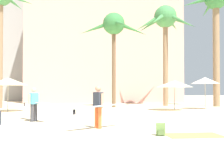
{
  "coord_description": "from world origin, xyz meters",
  "views": [
    {
      "loc": [
        -0.6,
        -6.75,
        1.55
      ],
      "look_at": [
        0.95,
        5.42,
        1.79
      ],
      "focal_mm": 44.65,
      "sensor_mm": 36.0,
      "label": 1
    }
  ],
  "objects_px": {
    "beach_towel": "(194,135)",
    "cafe_umbrella_0": "(174,84)",
    "palm_tree_center": "(216,12)",
    "cafe_umbrella_2": "(8,81)",
    "palm_tree_far_left": "(114,28)",
    "person_mid_center": "(98,105)",
    "cafe_umbrella_3": "(205,80)",
    "backpack": "(161,130)",
    "person_mid_right": "(34,103)",
    "palm_tree_right": "(1,4)",
    "palm_tree_left": "(165,23)"
  },
  "relations": [
    {
      "from": "palm_tree_center",
      "to": "person_mid_center",
      "type": "distance_m",
      "value": 19.05
    },
    {
      "from": "palm_tree_center",
      "to": "cafe_umbrella_0",
      "type": "height_order",
      "value": "palm_tree_center"
    },
    {
      "from": "palm_tree_center",
      "to": "person_mid_right",
      "type": "bearing_deg",
      "value": -145.82
    },
    {
      "from": "palm_tree_left",
      "to": "cafe_umbrella_2",
      "type": "xyz_separation_m",
      "value": [
        -13.03,
        -5.26,
        -5.7
      ]
    },
    {
      "from": "palm_tree_left",
      "to": "cafe_umbrella_3",
      "type": "xyz_separation_m",
      "value": [
        1.68,
        -4.63,
        -5.56
      ]
    },
    {
      "from": "cafe_umbrella_0",
      "to": "person_mid_center",
      "type": "height_order",
      "value": "cafe_umbrella_0"
    },
    {
      "from": "beach_towel",
      "to": "person_mid_center",
      "type": "height_order",
      "value": "person_mid_center"
    },
    {
      "from": "palm_tree_left",
      "to": "person_mid_center",
      "type": "relative_size",
      "value": 3.76
    },
    {
      "from": "cafe_umbrella_3",
      "to": "beach_towel",
      "type": "bearing_deg",
      "value": -117.38
    },
    {
      "from": "palm_tree_left",
      "to": "cafe_umbrella_3",
      "type": "distance_m",
      "value": 7.43
    },
    {
      "from": "cafe_umbrella_2",
      "to": "backpack",
      "type": "distance_m",
      "value": 13.46
    },
    {
      "from": "palm_tree_center",
      "to": "cafe_umbrella_3",
      "type": "distance_m",
      "value": 7.55
    },
    {
      "from": "palm_tree_center",
      "to": "palm_tree_right",
      "type": "relative_size",
      "value": 1.05
    },
    {
      "from": "palm_tree_center",
      "to": "beach_towel",
      "type": "relative_size",
      "value": 5.9
    },
    {
      "from": "palm_tree_far_left",
      "to": "cafe_umbrella_0",
      "type": "bearing_deg",
      "value": -46.83
    },
    {
      "from": "person_mid_center",
      "to": "person_mid_right",
      "type": "xyz_separation_m",
      "value": [
        -2.88,
        2.97,
        -0.02
      ]
    },
    {
      "from": "cafe_umbrella_0",
      "to": "backpack",
      "type": "bearing_deg",
      "value": -112.19
    },
    {
      "from": "cafe_umbrella_0",
      "to": "beach_towel",
      "type": "xyz_separation_m",
      "value": [
        -3.24,
        -10.79,
        -1.95
      ]
    },
    {
      "from": "beach_towel",
      "to": "person_mid_center",
      "type": "xyz_separation_m",
      "value": [
        -3.06,
        1.98,
        0.91
      ]
    },
    {
      "from": "backpack",
      "to": "person_mid_center",
      "type": "height_order",
      "value": "person_mid_center"
    },
    {
      "from": "person_mid_center",
      "to": "cafe_umbrella_3",
      "type": "bearing_deg",
      "value": 13.11
    },
    {
      "from": "palm_tree_right",
      "to": "cafe_umbrella_2",
      "type": "distance_m",
      "value": 7.69
    },
    {
      "from": "cafe_umbrella_3",
      "to": "backpack",
      "type": "relative_size",
      "value": 5.95
    },
    {
      "from": "palm_tree_right",
      "to": "cafe_umbrella_3",
      "type": "bearing_deg",
      "value": -11.14
    },
    {
      "from": "cafe_umbrella_0",
      "to": "cafe_umbrella_3",
      "type": "bearing_deg",
      "value": 18.64
    },
    {
      "from": "backpack",
      "to": "person_mid_right",
      "type": "bearing_deg",
      "value": -121.75
    },
    {
      "from": "backpack",
      "to": "person_mid_right",
      "type": "xyz_separation_m",
      "value": [
        -4.83,
        4.84,
        0.7
      ]
    },
    {
      "from": "beach_towel",
      "to": "cafe_umbrella_0",
      "type": "bearing_deg",
      "value": 73.28
    },
    {
      "from": "cafe_umbrella_3",
      "to": "beach_towel",
      "type": "height_order",
      "value": "cafe_umbrella_3"
    },
    {
      "from": "palm_tree_far_left",
      "to": "beach_towel",
      "type": "height_order",
      "value": "palm_tree_far_left"
    },
    {
      "from": "palm_tree_center",
      "to": "backpack",
      "type": "bearing_deg",
      "value": -123.53
    },
    {
      "from": "person_mid_center",
      "to": "person_mid_right",
      "type": "height_order",
      "value": "person_mid_center"
    },
    {
      "from": "palm_tree_far_left",
      "to": "palm_tree_left",
      "type": "xyz_separation_m",
      "value": [
        5.08,
        1.41,
        0.93
      ]
    },
    {
      "from": "cafe_umbrella_2",
      "to": "beach_towel",
      "type": "xyz_separation_m",
      "value": [
        8.63,
        -11.12,
        -2.09
      ]
    },
    {
      "from": "backpack",
      "to": "palm_tree_left",
      "type": "bearing_deg",
      "value": 174.55
    },
    {
      "from": "cafe_umbrella_2",
      "to": "palm_tree_left",
      "type": "bearing_deg",
      "value": 21.99
    },
    {
      "from": "beach_towel",
      "to": "person_mid_center",
      "type": "bearing_deg",
      "value": 147.07
    },
    {
      "from": "cafe_umbrella_0",
      "to": "beach_towel",
      "type": "relative_size",
      "value": 1.47
    },
    {
      "from": "palm_tree_center",
      "to": "cafe_umbrella_2",
      "type": "relative_size",
      "value": 4.04
    },
    {
      "from": "person_mid_right",
      "to": "backpack",
      "type": "bearing_deg",
      "value": 1.52
    },
    {
      "from": "cafe_umbrella_2",
      "to": "beach_towel",
      "type": "relative_size",
      "value": 1.46
    },
    {
      "from": "palm_tree_left",
      "to": "backpack",
      "type": "bearing_deg",
      "value": -108.74
    },
    {
      "from": "backpack",
      "to": "beach_towel",
      "type": "bearing_deg",
      "value": 97.35
    },
    {
      "from": "cafe_umbrella_3",
      "to": "palm_tree_far_left",
      "type": "bearing_deg",
      "value": 154.53
    },
    {
      "from": "cafe_umbrella_0",
      "to": "cafe_umbrella_2",
      "type": "relative_size",
      "value": 1.0
    },
    {
      "from": "palm_tree_far_left",
      "to": "backpack",
      "type": "xyz_separation_m",
      "value": [
        -0.43,
        -14.85,
        -6.68
      ]
    },
    {
      "from": "palm_tree_far_left",
      "to": "cafe_umbrella_3",
      "type": "bearing_deg",
      "value": -25.47
    },
    {
      "from": "palm_tree_right",
      "to": "cafe_umbrella_0",
      "type": "relative_size",
      "value": 3.83
    },
    {
      "from": "palm_tree_left",
      "to": "palm_tree_far_left",
      "type": "bearing_deg",
      "value": -164.46
    },
    {
      "from": "palm_tree_right",
      "to": "backpack",
      "type": "bearing_deg",
      "value": -58.6
    }
  ]
}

